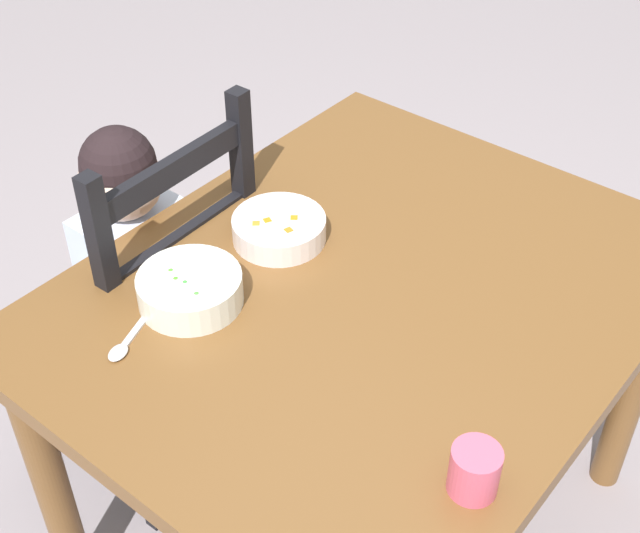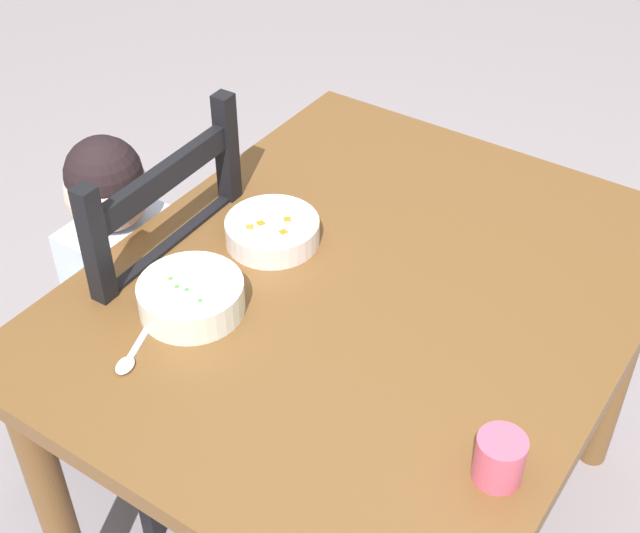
% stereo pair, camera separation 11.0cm
% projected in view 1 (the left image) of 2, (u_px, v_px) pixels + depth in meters
% --- Properties ---
extents(ground_plane, '(8.00, 8.00, 0.00)m').
position_uv_depth(ground_plane, '(356.00, 525.00, 2.10)').
color(ground_plane, gray).
extents(dining_table, '(1.17, 0.95, 0.76)m').
position_uv_depth(dining_table, '(365.00, 330.00, 1.69)').
color(dining_table, brown).
rests_on(dining_table, ground).
extents(dining_chair, '(0.43, 0.43, 1.00)m').
position_uv_depth(dining_chair, '(152.00, 317.00, 1.99)').
color(dining_chair, black).
rests_on(dining_chair, ground).
extents(child_figure, '(0.32, 0.31, 0.94)m').
position_uv_depth(child_figure, '(143.00, 263.00, 1.89)').
color(child_figure, silver).
rests_on(child_figure, ground).
extents(bowl_of_peas, '(0.19, 0.19, 0.06)m').
position_uv_depth(bowl_of_peas, '(190.00, 288.00, 1.57)').
color(bowl_of_peas, white).
rests_on(bowl_of_peas, dining_table).
extents(bowl_of_carrots, '(0.19, 0.19, 0.05)m').
position_uv_depth(bowl_of_carrots, '(279.00, 228.00, 1.72)').
color(bowl_of_carrots, white).
rests_on(bowl_of_carrots, dining_table).
extents(spoon, '(0.14, 0.07, 0.01)m').
position_uv_depth(spoon, '(124.00, 345.00, 1.49)').
color(spoon, silver).
rests_on(spoon, dining_table).
extents(drinking_cup, '(0.07, 0.07, 0.08)m').
position_uv_depth(drinking_cup, '(474.00, 471.00, 1.25)').
color(drinking_cup, '#E15978').
rests_on(drinking_cup, dining_table).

